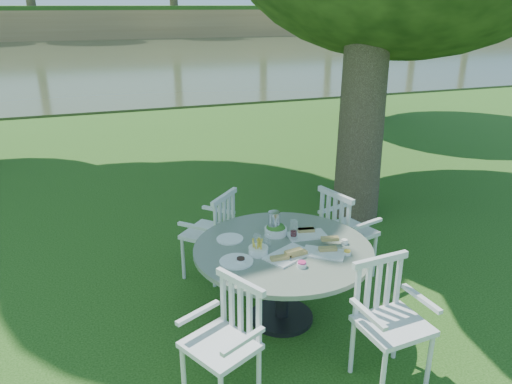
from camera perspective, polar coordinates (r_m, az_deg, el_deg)
ground at (r=5.28m, az=0.73°, el=-9.40°), size 140.00×140.00×0.00m
table at (r=4.31m, az=3.07°, el=-7.75°), size 1.52×1.52×0.72m
chair_ne at (r=5.08m, az=9.79°, el=-3.96°), size 0.56×0.58×0.94m
chair_nw at (r=5.04m, az=-4.66°, el=-4.15°), size 0.63×0.63×0.91m
chair_sw at (r=3.58m, az=-3.03°, el=-15.68°), size 0.58×0.59×0.89m
chair_se at (r=3.86m, az=14.61°, el=-13.00°), size 0.51×0.48×0.93m
tableware at (r=4.29m, az=2.32°, el=-5.46°), size 1.14×0.81×0.22m
river at (r=27.46m, az=-16.45°, el=14.37°), size 100.00×28.00×0.12m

